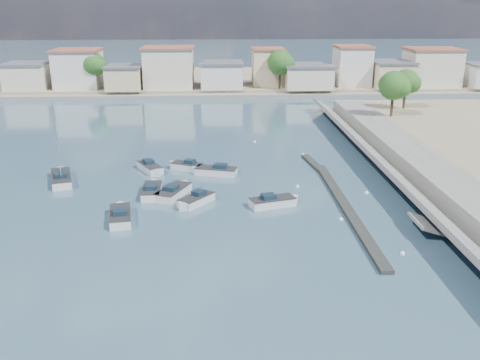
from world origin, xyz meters
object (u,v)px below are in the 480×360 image
(motorboat_g, at_px, (151,168))
(motorboat_c, at_px, (214,171))
(motorboat_a, at_px, (120,215))
(sailboat, at_px, (61,178))
(motorboat_d, at_px, (195,201))
(motorboat_e, at_px, (152,191))
(motorboat_f, at_px, (186,166))
(motorboat_h, at_px, (275,202))
(motorboat_b, at_px, (175,192))

(motorboat_g, bearing_deg, motorboat_c, -10.88)
(motorboat_a, distance_m, sailboat, 13.87)
(sailboat, bearing_deg, motorboat_g, 18.32)
(sailboat, bearing_deg, motorboat_d, -27.41)
(motorboat_d, height_order, motorboat_e, same)
(motorboat_e, bearing_deg, motorboat_f, 69.86)
(motorboat_c, height_order, sailboat, sailboat)
(motorboat_h, relative_size, sailboat, 0.55)
(motorboat_c, relative_size, motorboat_d, 1.29)
(motorboat_b, distance_m, motorboat_d, 3.53)
(motorboat_d, xyz_separation_m, motorboat_h, (7.74, -0.66, 0.00))
(motorboat_e, height_order, motorboat_h, same)
(motorboat_e, height_order, motorboat_f, same)
(motorboat_a, xyz_separation_m, motorboat_d, (6.63, 3.40, -0.00))
(motorboat_b, height_order, sailboat, sailboat)
(motorboat_g, xyz_separation_m, sailboat, (-9.43, -3.12, 0.04))
(motorboat_a, bearing_deg, motorboat_b, 54.12)
(motorboat_b, distance_m, motorboat_c, 7.77)
(motorboat_c, bearing_deg, motorboat_g, 169.12)
(motorboat_b, height_order, motorboat_c, same)
(motorboat_a, relative_size, motorboat_e, 1.03)
(motorboat_f, bearing_deg, motorboat_a, -109.23)
(motorboat_h, bearing_deg, motorboat_a, -169.22)
(motorboat_f, height_order, sailboat, sailboat)
(motorboat_e, bearing_deg, motorboat_d, -35.27)
(motorboat_e, distance_m, motorboat_f, 8.79)
(motorboat_e, bearing_deg, motorboat_b, -9.38)
(sailboat, bearing_deg, motorboat_e, -23.62)
(motorboat_c, xyz_separation_m, motorboat_f, (-3.32, 1.98, -0.00))
(motorboat_a, xyz_separation_m, motorboat_g, (1.15, 14.25, 0.00))
(motorboat_f, distance_m, motorboat_h, 15.19)
(motorboat_d, xyz_separation_m, motorboat_g, (-5.48, 10.85, 0.00))
(motorboat_e, xyz_separation_m, motorboat_f, (3.03, 8.25, -0.00))
(motorboat_a, relative_size, sailboat, 0.59)
(motorboat_d, bearing_deg, motorboat_b, 127.71)
(motorboat_h, bearing_deg, motorboat_f, 127.29)
(motorboat_e, distance_m, sailboat, 11.37)
(motorboat_f, relative_size, motorboat_g, 0.90)
(motorboat_c, distance_m, motorboat_h, 11.69)
(motorboat_c, relative_size, motorboat_f, 1.28)
(motorboat_c, bearing_deg, motorboat_e, -135.37)
(motorboat_d, bearing_deg, motorboat_h, -4.88)
(motorboat_a, height_order, motorboat_d, same)
(motorboat_d, distance_m, motorboat_h, 7.77)
(motorboat_a, bearing_deg, motorboat_e, 71.93)
(motorboat_c, xyz_separation_m, sailboat, (-16.77, -1.71, 0.04))
(motorboat_f, bearing_deg, sailboat, -164.65)
(motorboat_b, xyz_separation_m, sailboat, (-12.75, 4.94, 0.04))
(motorboat_b, xyz_separation_m, motorboat_d, (2.16, -2.79, -0.00))
(motorboat_c, relative_size, motorboat_h, 1.07)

